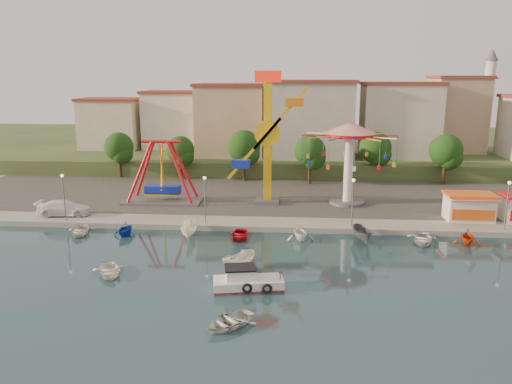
# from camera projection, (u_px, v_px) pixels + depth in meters

# --- Properties ---
(ground) EXTENTS (200.00, 200.00, 0.00)m
(ground) POSITION_uv_depth(u_px,v_px,m) (272.00, 276.00, 42.18)
(ground) COLOR #15353C
(ground) RESTS_ON ground
(quay_deck) EXTENTS (200.00, 100.00, 0.60)m
(quay_deck) POSITION_uv_depth(u_px,v_px,m) (286.00, 156.00, 102.26)
(quay_deck) COLOR #9E998E
(quay_deck) RESTS_ON ground
(asphalt_pad) EXTENTS (90.00, 28.00, 0.01)m
(asphalt_pad) POSITION_uv_depth(u_px,v_px,m) (282.00, 190.00, 71.15)
(asphalt_pad) COLOR #4C4944
(asphalt_pad) RESTS_ON quay_deck
(hill_terrace) EXTENTS (200.00, 60.00, 3.00)m
(hill_terrace) POSITION_uv_depth(u_px,v_px,m) (286.00, 147.00, 106.84)
(hill_terrace) COLOR #384C26
(hill_terrace) RESTS_ON ground
(pirate_ship_ride) EXTENTS (10.00, 5.00, 8.00)m
(pirate_ship_ride) POSITION_uv_depth(u_px,v_px,m) (162.00, 173.00, 63.70)
(pirate_ship_ride) COLOR #59595E
(pirate_ship_ride) RESTS_ON quay_deck
(kamikaze_tower) EXTENTS (6.78, 3.10, 16.50)m
(kamikaze_tower) POSITION_uv_depth(u_px,v_px,m) (270.00, 142.00, 61.93)
(kamikaze_tower) COLOR #59595E
(kamikaze_tower) RESTS_ON quay_deck
(wave_swinger) EXTENTS (11.60, 11.60, 10.40)m
(wave_swinger) POSITION_uv_depth(u_px,v_px,m) (349.00, 144.00, 61.76)
(wave_swinger) COLOR #59595E
(wave_swinger) RESTS_ON quay_deck
(booth_left) EXTENTS (5.40, 3.78, 3.08)m
(booth_left) POSITION_uv_depth(u_px,v_px,m) (469.00, 207.00, 56.07)
(booth_left) COLOR white
(booth_left) RESTS_ON quay_deck
(lamp_post_0) EXTENTS (0.14, 0.14, 5.00)m
(lamp_post_0) POSITION_uv_depth(u_px,v_px,m) (64.00, 198.00, 55.87)
(lamp_post_0) COLOR #59595E
(lamp_post_0) RESTS_ON quay_deck
(lamp_post_1) EXTENTS (0.14, 0.14, 5.00)m
(lamp_post_1) POSITION_uv_depth(u_px,v_px,m) (205.00, 201.00, 54.67)
(lamp_post_1) COLOR #59595E
(lamp_post_1) RESTS_ON quay_deck
(lamp_post_2) EXTENTS (0.14, 0.14, 5.00)m
(lamp_post_2) POSITION_uv_depth(u_px,v_px,m) (353.00, 204.00, 53.48)
(lamp_post_2) COLOR #59595E
(lamp_post_2) RESTS_ON quay_deck
(lamp_post_3) EXTENTS (0.14, 0.14, 5.00)m
(lamp_post_3) POSITION_uv_depth(u_px,v_px,m) (507.00, 207.00, 52.28)
(lamp_post_3) COLOR #59595E
(lamp_post_3) RESTS_ON quay_deck
(tree_0) EXTENTS (4.60, 4.60, 7.19)m
(tree_0) POSITION_uv_depth(u_px,v_px,m) (119.00, 147.00, 78.74)
(tree_0) COLOR #382314
(tree_0) RESTS_ON quay_deck
(tree_1) EXTENTS (4.35, 4.35, 6.80)m
(tree_1) POSITION_uv_depth(u_px,v_px,m) (180.00, 150.00, 77.34)
(tree_1) COLOR #382314
(tree_1) RESTS_ON quay_deck
(tree_2) EXTENTS (5.02, 5.02, 7.85)m
(tree_2) POSITION_uv_depth(u_px,v_px,m) (244.00, 147.00, 76.01)
(tree_2) COLOR #382314
(tree_2) RESTS_ON quay_deck
(tree_3) EXTENTS (4.68, 4.68, 7.32)m
(tree_3) POSITION_uv_depth(u_px,v_px,m) (310.00, 151.00, 73.94)
(tree_3) COLOR #382314
(tree_3) RESTS_ON quay_deck
(tree_4) EXTENTS (4.86, 4.86, 7.60)m
(tree_4) POSITION_uv_depth(u_px,v_px,m) (375.00, 148.00, 76.05)
(tree_4) COLOR #382314
(tree_4) RESTS_ON quay_deck
(tree_5) EXTENTS (4.83, 4.83, 7.54)m
(tree_5) POSITION_uv_depth(u_px,v_px,m) (446.00, 150.00, 73.55)
(tree_5) COLOR #382314
(tree_5) RESTS_ON quay_deck
(building_0) EXTENTS (9.26, 9.53, 11.87)m
(building_0) POSITION_uv_depth(u_px,v_px,m) (94.00, 120.00, 87.31)
(building_0) COLOR beige
(building_0) RESTS_ON hill_terrace
(building_1) EXTENTS (12.33, 9.01, 8.63)m
(building_1) POSITION_uv_depth(u_px,v_px,m) (170.00, 126.00, 91.95)
(building_1) COLOR silver
(building_1) RESTS_ON hill_terrace
(building_2) EXTENTS (11.95, 9.28, 11.23)m
(building_2) POSITION_uv_depth(u_px,v_px,m) (241.00, 119.00, 91.22)
(building_2) COLOR tan
(building_2) RESTS_ON hill_terrace
(building_3) EXTENTS (12.59, 10.50, 9.20)m
(building_3) POSITION_uv_depth(u_px,v_px,m) (317.00, 127.00, 87.36)
(building_3) COLOR beige
(building_3) RESTS_ON hill_terrace
(building_4) EXTENTS (10.75, 9.23, 9.24)m
(building_4) POSITION_uv_depth(u_px,v_px,m) (392.00, 126.00, 89.65)
(building_4) COLOR beige
(building_4) RESTS_ON hill_terrace
(building_5) EXTENTS (12.77, 10.96, 11.21)m
(building_5) POSITION_uv_depth(u_px,v_px,m) (472.00, 122.00, 86.61)
(building_5) COLOR tan
(building_5) RESTS_ON hill_terrace
(minaret) EXTENTS (2.80, 2.80, 18.00)m
(minaret) POSITION_uv_depth(u_px,v_px,m) (488.00, 98.00, 88.99)
(minaret) COLOR silver
(minaret) RESTS_ON hill_terrace
(cabin_motorboat) EXTENTS (5.81, 3.06, 1.94)m
(cabin_motorboat) POSITION_uv_depth(u_px,v_px,m) (247.00, 282.00, 39.71)
(cabin_motorboat) COLOR white
(cabin_motorboat) RESTS_ON ground
(rowboat_a) EXTENTS (3.96, 4.46, 0.76)m
(rowboat_a) POSITION_uv_depth(u_px,v_px,m) (109.00, 271.00, 42.42)
(rowboat_a) COLOR white
(rowboat_a) RESTS_ON ground
(rowboat_b) EXTENTS (4.62, 4.72, 0.80)m
(rowboat_b) POSITION_uv_depth(u_px,v_px,m) (229.00, 321.00, 33.75)
(rowboat_b) COLOR silver
(rowboat_b) RESTS_ON ground
(skiff) EXTENTS (3.43, 4.12, 1.53)m
(skiff) POSITION_uv_depth(u_px,v_px,m) (239.00, 262.00, 43.36)
(skiff) COLOR silver
(skiff) RESTS_ON ground
(van) EXTENTS (6.31, 3.12, 1.76)m
(van) POSITION_uv_depth(u_px,v_px,m) (64.00, 208.00, 58.12)
(van) COLOR white
(van) RESTS_ON quay_deck
(moored_boat_0) EXTENTS (3.61, 4.42, 0.80)m
(moored_boat_0) POSITION_uv_depth(u_px,v_px,m) (80.00, 231.00, 53.17)
(moored_boat_0) COLOR silver
(moored_boat_0) RESTS_ON ground
(moored_boat_1) EXTENTS (2.93, 3.25, 1.51)m
(moored_boat_1) POSITION_uv_depth(u_px,v_px,m) (125.00, 229.00, 52.71)
(moored_boat_1) COLOR #133DAA
(moored_boat_1) RESTS_ON ground
(moored_boat_2) EXTENTS (1.92, 4.25, 1.59)m
(moored_boat_2) POSITION_uv_depth(u_px,v_px,m) (189.00, 230.00, 52.19)
(moored_boat_2) COLOR white
(moored_boat_2) RESTS_ON ground
(moored_boat_3) EXTENTS (2.67, 3.69, 0.76)m
(moored_boat_3) POSITION_uv_depth(u_px,v_px,m) (240.00, 235.00, 51.89)
(moored_boat_3) COLOR #AE0D19
(moored_boat_3) RESTS_ON ground
(moored_boat_4) EXTENTS (3.32, 3.65, 1.66)m
(moored_boat_4) POSITION_uv_depth(u_px,v_px,m) (300.00, 232.00, 51.31)
(moored_boat_4) COLOR white
(moored_boat_4) RESTS_ON ground
(moored_boat_5) EXTENTS (2.17, 4.15, 1.52)m
(moored_boat_5) POSITION_uv_depth(u_px,v_px,m) (362.00, 234.00, 50.85)
(moored_boat_5) COLOR #515055
(moored_boat_5) RESTS_ON ground
(moored_boat_6) EXTENTS (3.75, 4.66, 0.86)m
(moored_boat_6) POSITION_uv_depth(u_px,v_px,m) (422.00, 239.00, 50.48)
(moored_boat_6) COLOR silver
(moored_boat_6) RESTS_ON ground
(moored_boat_7) EXTENTS (3.16, 3.46, 1.56)m
(moored_boat_7) POSITION_uv_depth(u_px,v_px,m) (467.00, 237.00, 50.07)
(moored_boat_7) COLOR red
(moored_boat_7) RESTS_ON ground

